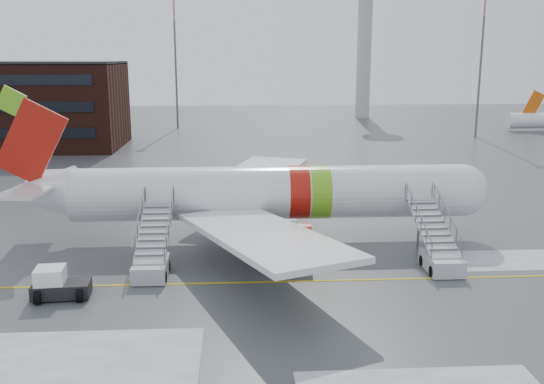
{
  "coord_description": "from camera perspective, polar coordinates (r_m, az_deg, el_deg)",
  "views": [
    {
      "loc": [
        2.7,
        -34.76,
        13.12
      ],
      "look_at": [
        5.12,
        5.54,
        4.0
      ],
      "focal_mm": 40.0,
      "sensor_mm": 36.0,
      "label": 1
    }
  ],
  "objects": [
    {
      "name": "ground",
      "position": [
        37.26,
        -7.45,
        -8.01
      ],
      "size": [
        260.0,
        260.0,
        0.0
      ],
      "primitive_type": "plane",
      "color": "#494C4F",
      "rests_on": "ground"
    },
    {
      "name": "airliner",
      "position": [
        43.43,
        -1.41,
        -0.18
      ],
      "size": [
        35.03,
        32.97,
        11.18
      ],
      "color": "white",
      "rests_on": "ground"
    },
    {
      "name": "airstair_fwd",
      "position": [
        39.82,
        15.37,
        -5.37
      ],
      "size": [
        2.05,
        7.7,
        3.48
      ],
      "color": "#B9BBC0",
      "rests_on": "ground"
    },
    {
      "name": "airstair_aft",
      "position": [
        38.11,
        -11.2,
        -5.97
      ],
      "size": [
        2.05,
        7.7,
        3.48
      ],
      "color": "#A7AAAE",
      "rests_on": "ground"
    },
    {
      "name": "pushback_tug",
      "position": [
        35.83,
        -19.54,
        -8.19
      ],
      "size": [
        3.21,
        2.52,
        1.76
      ],
      "color": "black",
      "rests_on": "ground"
    },
    {
      "name": "control_tower",
      "position": [
        132.72,
        8.73,
        15.02
      ],
      "size": [
        6.4,
        6.4,
        30.0
      ],
      "color": "#B2B5BA",
      "rests_on": "ground"
    },
    {
      "name": "light_mast_far_ne",
      "position": [
        104.44,
        19.13,
        12.44
      ],
      "size": [
        1.2,
        1.2,
        24.25
      ],
      "color": "#595B60",
      "rests_on": "ground"
    },
    {
      "name": "light_mast_far_n",
      "position": [
        113.27,
        -9.09,
        12.94
      ],
      "size": [
        1.2,
        1.2,
        24.25
      ],
      "color": "#595B60",
      "rests_on": "ground"
    }
  ]
}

